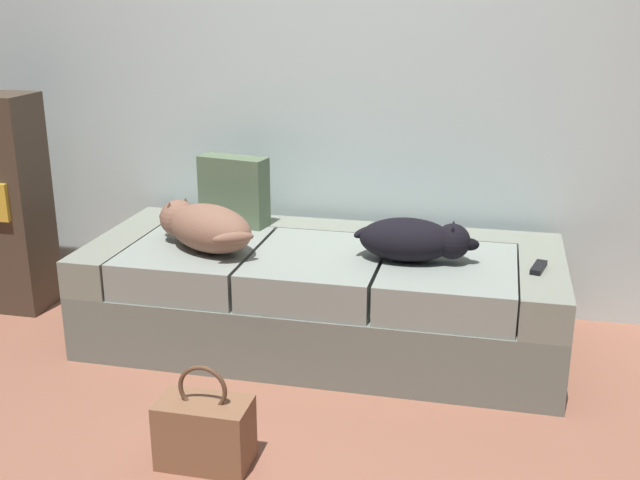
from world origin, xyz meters
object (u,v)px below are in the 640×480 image
at_px(handbag, 205,431).
at_px(throw_pillow, 234,191).
at_px(dog_dark, 415,240).
at_px(tv_remote, 539,267).
at_px(dog_tan, 204,226).
at_px(couch, 322,295).

bearing_deg(handbag, throw_pillow, 104.10).
distance_m(throw_pillow, handbag, 1.44).
xyz_separation_m(dog_dark, tv_remote, (0.52, 0.00, -0.08)).
xyz_separation_m(dog_dark, handbag, (-0.60, -0.96, -0.44)).
xyz_separation_m(dog_tan, handbag, (0.33, -0.91, -0.45)).
distance_m(dog_tan, throw_pillow, 0.40).
height_order(couch, throw_pillow, throw_pillow).
relative_size(tv_remote, handbag, 0.40).
bearing_deg(couch, throw_pillow, 153.30).
relative_size(dog_dark, handbag, 1.45).
bearing_deg(tv_remote, dog_tan, -164.54).
bearing_deg(couch, handbag, -99.50).
bearing_deg(throw_pillow, handbag, -75.90).
distance_m(dog_dark, throw_pillow, 0.99).
height_order(couch, dog_tan, dog_tan).
bearing_deg(handbag, couch, 80.50).
xyz_separation_m(couch, dog_dark, (0.42, -0.09, 0.33)).
height_order(couch, handbag, couch).
height_order(throw_pillow, handbag, throw_pillow).
bearing_deg(tv_remote, dog_dark, -166.69).
height_order(dog_tan, dog_dark, dog_tan).
relative_size(dog_dark, tv_remote, 3.65).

